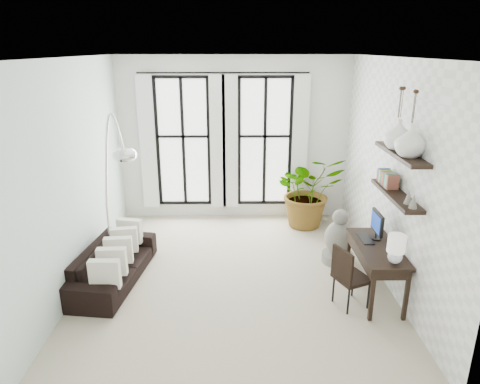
{
  "coord_description": "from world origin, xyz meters",
  "views": [
    {
      "loc": [
        0.02,
        -5.79,
        3.32
      ],
      "look_at": [
        0.09,
        0.3,
        1.26
      ],
      "focal_mm": 32.0,
      "sensor_mm": 36.0,
      "label": 1
    }
  ],
  "objects_px": {
    "desk_chair": "(348,274)",
    "desk": "(378,251)",
    "sofa": "(113,264)",
    "plant": "(308,191)",
    "arc_lamp": "(114,162)",
    "buddha": "(339,240)"
  },
  "relations": [
    {
      "from": "desk_chair",
      "to": "buddha",
      "type": "relative_size",
      "value": 0.95
    },
    {
      "from": "desk_chair",
      "to": "arc_lamp",
      "type": "distance_m",
      "value": 3.55
    },
    {
      "from": "sofa",
      "to": "buddha",
      "type": "height_order",
      "value": "buddha"
    },
    {
      "from": "buddha",
      "to": "plant",
      "type": "bearing_deg",
      "value": 99.62
    },
    {
      "from": "plant",
      "to": "desk",
      "type": "relative_size",
      "value": 1.11
    },
    {
      "from": "plant",
      "to": "desk_chair",
      "type": "distance_m",
      "value": 2.8
    },
    {
      "from": "desk",
      "to": "arc_lamp",
      "type": "relative_size",
      "value": 0.51
    },
    {
      "from": "sofa",
      "to": "buddha",
      "type": "xyz_separation_m",
      "value": [
        3.48,
        0.55,
        0.11
      ]
    },
    {
      "from": "desk_chair",
      "to": "desk",
      "type": "bearing_deg",
      "value": 2.18
    },
    {
      "from": "sofa",
      "to": "plant",
      "type": "xyz_separation_m",
      "value": [
        3.22,
        2.08,
        0.44
      ]
    },
    {
      "from": "arc_lamp",
      "to": "buddha",
      "type": "distance_m",
      "value": 3.67
    },
    {
      "from": "plant",
      "to": "arc_lamp",
      "type": "distance_m",
      "value": 3.81
    },
    {
      "from": "arc_lamp",
      "to": "sofa",
      "type": "bearing_deg",
      "value": -123.42
    },
    {
      "from": "desk",
      "to": "buddha",
      "type": "relative_size",
      "value": 1.41
    },
    {
      "from": "plant",
      "to": "desk",
      "type": "bearing_deg",
      "value": -78.45
    },
    {
      "from": "sofa",
      "to": "desk_chair",
      "type": "distance_m",
      "value": 3.38
    },
    {
      "from": "arc_lamp",
      "to": "buddha",
      "type": "relative_size",
      "value": 2.75
    },
    {
      "from": "plant",
      "to": "arc_lamp",
      "type": "relative_size",
      "value": 0.57
    },
    {
      "from": "plant",
      "to": "sofa",
      "type": "bearing_deg",
      "value": -147.16
    },
    {
      "from": "desk",
      "to": "desk_chair",
      "type": "height_order",
      "value": "desk"
    },
    {
      "from": "plant",
      "to": "desk_chair",
      "type": "height_order",
      "value": "plant"
    },
    {
      "from": "sofa",
      "to": "plant",
      "type": "bearing_deg",
      "value": -49.88
    }
  ]
}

